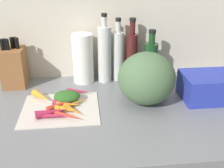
% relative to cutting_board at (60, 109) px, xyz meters
% --- Properties ---
extents(ground_plane, '(1.70, 0.80, 0.03)m').
position_rel_cutting_board_xyz_m(ground_plane, '(0.10, 0.00, -0.02)').
color(ground_plane, slate).
extents(wall_back, '(1.70, 0.03, 0.60)m').
position_rel_cutting_board_xyz_m(wall_back, '(0.10, 0.39, 0.30)').
color(wall_back, beige).
rests_on(wall_back, ground_plane).
extents(cutting_board, '(0.34, 0.29, 0.01)m').
position_rel_cutting_board_xyz_m(cutting_board, '(0.00, 0.00, 0.00)').
color(cutting_board, beige).
rests_on(cutting_board, ground_plane).
extents(carrot_0, '(0.11, 0.07, 0.02)m').
position_rel_cutting_board_xyz_m(carrot_0, '(0.03, -0.04, 0.02)').
color(carrot_0, orange).
rests_on(carrot_0, cutting_board).
extents(carrot_1, '(0.12, 0.05, 0.03)m').
position_rel_cutting_board_xyz_m(carrot_1, '(0.02, 0.02, 0.02)').
color(carrot_1, '#B2264C').
rests_on(carrot_1, cutting_board).
extents(carrot_2, '(0.11, 0.05, 0.03)m').
position_rel_cutting_board_xyz_m(carrot_2, '(0.08, 0.13, 0.02)').
color(carrot_2, '#B2264C').
rests_on(carrot_2, cutting_board).
extents(carrot_3, '(0.10, 0.11, 0.04)m').
position_rel_cutting_board_xyz_m(carrot_3, '(-0.09, 0.09, 0.02)').
color(carrot_3, orange).
rests_on(carrot_3, cutting_board).
extents(carrot_4, '(0.14, 0.07, 0.03)m').
position_rel_cutting_board_xyz_m(carrot_4, '(-0.03, -0.06, 0.02)').
color(carrot_4, '#B2264C').
rests_on(carrot_4, cutting_board).
extents(carrot_5, '(0.16, 0.13, 0.03)m').
position_rel_cutting_board_xyz_m(carrot_5, '(0.02, 0.02, 0.02)').
color(carrot_5, red).
rests_on(carrot_5, cutting_board).
extents(carrot_6, '(0.08, 0.09, 0.02)m').
position_rel_cutting_board_xyz_m(carrot_6, '(0.06, -0.04, 0.01)').
color(carrot_6, orange).
rests_on(carrot_6, cutting_board).
extents(carrot_7, '(0.14, 0.11, 0.02)m').
position_rel_cutting_board_xyz_m(carrot_7, '(0.06, 0.02, 0.02)').
color(carrot_7, orange).
rests_on(carrot_7, cutting_board).
extents(carrot_8, '(0.11, 0.04, 0.02)m').
position_rel_cutting_board_xyz_m(carrot_8, '(0.04, 0.01, 0.02)').
color(carrot_8, orange).
rests_on(carrot_8, cutting_board).
extents(carrot_9, '(0.16, 0.04, 0.02)m').
position_rel_cutting_board_xyz_m(carrot_9, '(-0.01, -0.08, 0.01)').
color(carrot_9, '#B2264C').
rests_on(carrot_9, cutting_board).
extents(carrot_10, '(0.14, 0.09, 0.02)m').
position_rel_cutting_board_xyz_m(carrot_10, '(0.04, -0.09, 0.02)').
color(carrot_10, red).
rests_on(carrot_10, cutting_board).
extents(carrot_greens_pile, '(0.12, 0.09, 0.05)m').
position_rel_cutting_board_xyz_m(carrot_greens_pile, '(0.03, 0.06, 0.03)').
color(carrot_greens_pile, '#2D6023').
rests_on(carrot_greens_pile, cutting_board).
extents(winter_squash, '(0.26, 0.24, 0.24)m').
position_rel_cutting_board_xyz_m(winter_squash, '(0.39, 0.03, 0.12)').
color(winter_squash, '#4C6B47').
rests_on(winter_squash, ground_plane).
extents(knife_block, '(0.12, 0.14, 0.25)m').
position_rel_cutting_board_xyz_m(knife_block, '(-0.25, 0.29, 0.10)').
color(knife_block, brown).
rests_on(knife_block, ground_plane).
extents(paper_towel_roll, '(0.11, 0.11, 0.26)m').
position_rel_cutting_board_xyz_m(paper_towel_roll, '(0.11, 0.30, 0.13)').
color(paper_towel_roll, white).
rests_on(paper_towel_roll, ground_plane).
extents(bottle_0, '(0.07, 0.07, 0.36)m').
position_rel_cutting_board_xyz_m(bottle_0, '(0.22, 0.29, 0.15)').
color(bottle_0, silver).
rests_on(bottle_0, ground_plane).
extents(bottle_1, '(0.06, 0.06, 0.34)m').
position_rel_cutting_board_xyz_m(bottle_1, '(0.30, 0.31, 0.14)').
color(bottle_1, silver).
rests_on(bottle_1, ground_plane).
extents(bottle_2, '(0.06, 0.06, 0.33)m').
position_rel_cutting_board_xyz_m(bottle_2, '(0.37, 0.31, 0.13)').
color(bottle_2, '#471919').
rests_on(bottle_2, ground_plane).
extents(bottle_3, '(0.07, 0.07, 0.28)m').
position_rel_cutting_board_xyz_m(bottle_3, '(0.47, 0.28, 0.11)').
color(bottle_3, '#19421E').
rests_on(bottle_3, ground_plane).
extents(dish_rack, '(0.28, 0.19, 0.12)m').
position_rel_cutting_board_xyz_m(dish_rack, '(0.71, 0.04, 0.06)').
color(dish_rack, '#2838AD').
rests_on(dish_rack, ground_plane).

